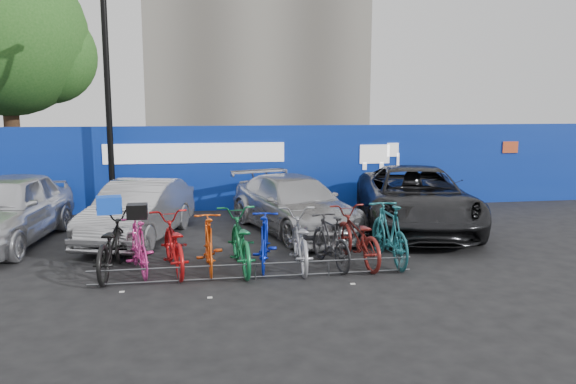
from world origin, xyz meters
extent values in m
plane|color=black|center=(0.00, 0.00, 0.00)|extent=(100.00, 100.00, 0.00)
cube|color=#0B2A9C|center=(0.00, 6.00, 1.20)|extent=(22.00, 0.15, 2.40)
cube|color=white|center=(-1.00, 5.90, 1.65)|extent=(5.00, 0.02, 0.55)
cube|color=white|center=(4.20, 5.90, 1.55)|extent=(1.20, 0.02, 0.90)
cube|color=#D74E26|center=(8.50, 5.90, 1.70)|extent=(0.50, 0.02, 0.35)
cylinder|color=#382314|center=(-7.00, 10.00, 2.00)|extent=(0.50, 0.50, 4.00)
sphere|color=#1F541A|center=(-7.00, 10.00, 5.20)|extent=(5.20, 5.20, 5.20)
sphere|color=#1F541A|center=(-5.80, 10.30, 4.60)|extent=(3.20, 3.20, 3.20)
cylinder|color=black|center=(-3.20, 5.40, 3.00)|extent=(0.16, 0.16, 6.00)
cylinder|color=#595B60|center=(0.00, -0.60, 0.28)|extent=(5.60, 0.03, 0.03)
cylinder|color=#595B60|center=(0.00, -0.60, 0.05)|extent=(5.60, 0.03, 0.03)
cylinder|color=#595B60|center=(-2.60, -0.60, 0.14)|extent=(0.03, 0.03, 0.28)
cylinder|color=#595B60|center=(-1.30, -0.60, 0.14)|extent=(0.03, 0.03, 0.28)
cylinder|color=#595B60|center=(0.00, -0.60, 0.14)|extent=(0.03, 0.03, 0.28)
cylinder|color=#595B60|center=(1.30, -0.60, 0.14)|extent=(0.03, 0.03, 0.28)
cylinder|color=#595B60|center=(2.60, -0.60, 0.14)|extent=(0.03, 0.03, 0.28)
imported|color=silver|center=(-5.07, 2.75, 0.77)|extent=(2.29, 4.70, 1.54)
imported|color=#A4A4A8|center=(-2.26, 2.68, 0.65)|extent=(2.42, 4.20, 1.31)
imported|color=#ACADB1|center=(1.30, 2.95, 0.65)|extent=(3.08, 4.85, 1.31)
imported|color=black|center=(4.24, 2.80, 0.75)|extent=(3.55, 5.78, 1.50)
imported|color=black|center=(-2.49, 0.14, 0.55)|extent=(0.87, 2.14, 1.10)
imported|color=#DA338C|center=(-2.01, 0.11, 0.50)|extent=(0.88, 1.73, 1.00)
imported|color=#B01012|center=(-1.41, 0.13, 0.52)|extent=(1.04, 2.07, 1.04)
imported|color=#E24E10|center=(-0.77, 0.07, 0.52)|extent=(0.53, 1.73, 1.03)
imported|color=#136C39|center=(-0.21, 0.06, 0.54)|extent=(0.84, 2.10, 1.08)
imported|color=#0B23BD|center=(0.25, 0.10, 0.51)|extent=(0.75, 1.76, 1.03)
imported|color=#9899A0|center=(0.89, 0.04, 0.52)|extent=(0.83, 2.04, 1.05)
imported|color=#242427|center=(1.47, -0.04, 0.50)|extent=(0.78, 1.72, 1.00)
imported|color=maroon|center=(2.00, 0.08, 0.53)|extent=(0.94, 2.08, 1.05)
imported|color=#1D656E|center=(2.62, 0.03, 0.59)|extent=(0.57, 1.95, 1.17)
cube|color=blue|center=(-2.49, 0.14, 1.25)|extent=(0.47, 0.39, 0.30)
cube|color=black|center=(-2.01, 0.11, 1.13)|extent=(0.36, 0.32, 0.26)
camera|label=1|loc=(-0.93, -9.92, 3.01)|focal=35.00mm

